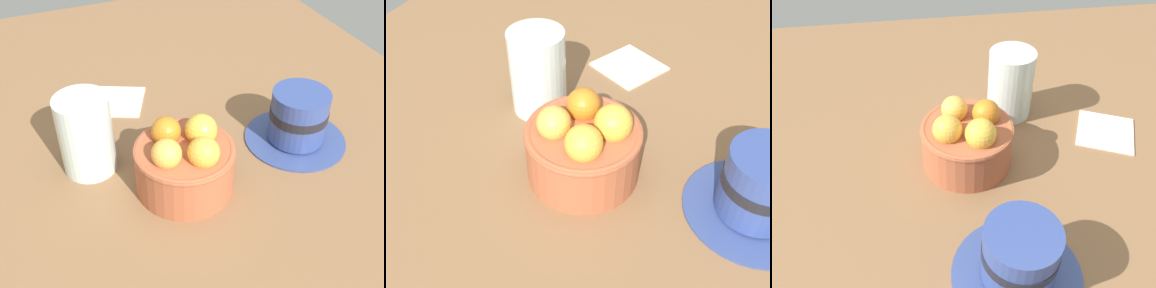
# 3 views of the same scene
# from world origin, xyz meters

# --- Properties ---
(ground_plane) EXTENTS (1.34, 1.01, 0.03)m
(ground_plane) POSITION_xyz_m (0.00, 0.00, -0.02)
(ground_plane) COLOR brown
(terracotta_bowl) EXTENTS (0.14, 0.14, 0.10)m
(terracotta_bowl) POSITION_xyz_m (-0.00, 0.00, 0.05)
(terracotta_bowl) COLOR #AD5938
(terracotta_bowl) RESTS_ON ground_plane
(coffee_cup) EXTENTS (0.16, 0.16, 0.09)m
(coffee_cup) POSITION_xyz_m (-0.03, 0.20, 0.04)
(coffee_cup) COLOR #364883
(coffee_cup) RESTS_ON ground_plane
(water_glass) EXTENTS (0.08, 0.08, 0.12)m
(water_glass) POSITION_xyz_m (-0.09, -0.11, 0.06)
(water_glass) COLOR silver
(water_glass) RESTS_ON ground_plane
(folded_napkin) EXTENTS (0.12, 0.12, 0.01)m
(folded_napkin) POSITION_xyz_m (-0.24, -0.03, 0.00)
(folded_napkin) COLOR white
(folded_napkin) RESTS_ON ground_plane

